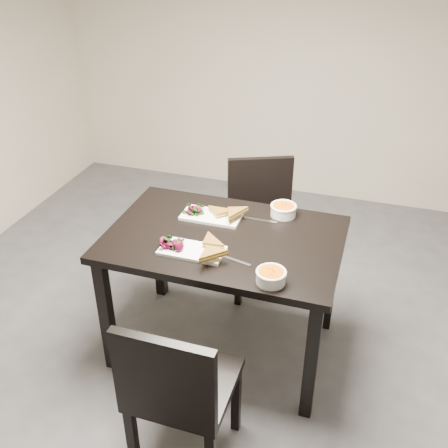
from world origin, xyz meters
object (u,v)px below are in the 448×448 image
object	(u,v)px
plate_far	(211,216)
soup_bowl_far	(283,209)
chair_far	(262,217)
chair_near	(177,388)
soup_bowl_near	(271,276)
plate_near	(192,251)
table	(224,252)

from	to	relation	value
plate_far	soup_bowl_far	size ratio (longest dim) A/B	2.23
chair_far	chair_near	bearing A→B (deg)	-113.00
soup_bowl_near	soup_bowl_far	distance (m)	0.61
chair_near	plate_near	distance (m)	0.67
plate_near	soup_bowl_near	xyz separation A→B (m)	(0.42, -0.12, 0.03)
soup_bowl_near	plate_far	distance (m)	0.64
plate_near	soup_bowl_far	xyz separation A→B (m)	(0.35, 0.49, 0.03)
soup_bowl_near	soup_bowl_far	bearing A→B (deg)	96.99
chair_near	chair_far	distance (m)	1.48
chair_near	plate_near	bearing A→B (deg)	104.60
table	chair_far	xyz separation A→B (m)	(0.04, 0.69, -0.17)
soup_bowl_near	soup_bowl_far	size ratio (longest dim) A/B	0.96
chair_far	soup_bowl_near	size ratio (longest dim) A/B	6.13
chair_far	soup_bowl_far	size ratio (longest dim) A/B	5.90
soup_bowl_near	plate_near	bearing A→B (deg)	164.21
soup_bowl_far	plate_near	bearing A→B (deg)	-125.41
plate_near	table	bearing A→B (deg)	61.41
table	plate_far	xyz separation A→B (m)	(-0.12, 0.16, 0.11)
plate_near	plate_far	xyz separation A→B (m)	(-0.02, 0.35, 0.00)
chair_far	soup_bowl_near	distance (m)	1.08
chair_near	soup_bowl_far	xyz separation A→B (m)	(0.20, 1.09, 0.30)
chair_near	plate_far	world-z (taller)	chair_near
chair_near	plate_far	xyz separation A→B (m)	(-0.17, 0.94, 0.27)
table	plate_far	bearing A→B (deg)	128.22
table	chair_near	world-z (taller)	chair_near
soup_bowl_near	table	bearing A→B (deg)	135.83
plate_near	plate_far	bearing A→B (deg)	93.08
table	soup_bowl_near	xyz separation A→B (m)	(0.32, -0.31, 0.13)
soup_bowl_near	chair_far	bearing A→B (deg)	105.80
chair_near	soup_bowl_far	world-z (taller)	chair_near
plate_near	soup_bowl_near	world-z (taller)	soup_bowl_near
table	chair_far	bearing A→B (deg)	87.09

